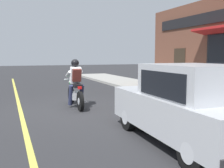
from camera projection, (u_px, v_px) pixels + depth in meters
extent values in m
plane|color=#2B2B2D|center=(79.00, 109.00, 8.53)|extent=(80.00, 80.00, 0.00)
cube|color=#9E9B93|center=(156.00, 89.00, 13.04)|extent=(2.60, 22.00, 0.14)
cube|color=#D1C64C|center=(17.00, 98.00, 10.64)|extent=(0.12, 19.80, 0.01)
cube|color=#2D2319|center=(179.00, 69.00, 13.35)|extent=(0.04, 0.90, 2.10)
cylinder|color=black|center=(71.00, 95.00, 9.51)|extent=(0.11, 0.62, 0.62)
cylinder|color=silver|center=(71.00, 95.00, 9.51)|extent=(0.12, 0.22, 0.22)
cylinder|color=black|center=(80.00, 101.00, 8.21)|extent=(0.11, 0.62, 0.62)
cylinder|color=silver|center=(80.00, 101.00, 8.21)|extent=(0.12, 0.22, 0.22)
cube|color=silver|center=(76.00, 96.00, 8.81)|extent=(0.29, 0.40, 0.24)
ellipsoid|color=#196B33|center=(74.00, 83.00, 8.99)|extent=(0.31, 0.53, 0.24)
cube|color=black|center=(77.00, 86.00, 8.55)|extent=(0.27, 0.56, 0.10)
cylinder|color=silver|center=(71.00, 87.00, 9.38)|extent=(0.08, 0.33, 0.68)
cylinder|color=silver|center=(72.00, 79.00, 9.24)|extent=(0.56, 0.05, 0.04)
sphere|color=silver|center=(71.00, 82.00, 9.41)|extent=(0.16, 0.16, 0.16)
cylinder|color=silver|center=(83.00, 100.00, 8.50)|extent=(0.09, 0.55, 0.08)
cube|color=red|center=(80.00, 88.00, 8.21)|extent=(0.12, 0.06, 0.08)
cylinder|color=#282D4C|center=(71.00, 95.00, 8.67)|extent=(0.15, 0.35, 0.71)
cylinder|color=#282D4C|center=(81.00, 95.00, 8.80)|extent=(0.15, 0.35, 0.71)
cube|color=silver|center=(76.00, 75.00, 8.68)|extent=(0.35, 0.33, 0.57)
cylinder|color=silver|center=(68.00, 74.00, 8.83)|extent=(0.10, 0.52, 0.26)
cylinder|color=silver|center=(80.00, 74.00, 8.97)|extent=(0.10, 0.52, 0.26)
sphere|color=black|center=(75.00, 63.00, 8.70)|extent=(0.26, 0.26, 0.26)
cube|color=#4C1E19|center=(77.00, 75.00, 8.53)|extent=(0.28, 0.24, 0.42)
cylinder|color=black|center=(128.00, 117.00, 6.13)|extent=(0.20, 0.61, 0.60)
cylinder|color=silver|center=(128.00, 117.00, 6.13)|extent=(0.21, 0.34, 0.33)
cylinder|color=black|center=(181.00, 113.00, 6.62)|extent=(0.20, 0.61, 0.60)
cylinder|color=silver|center=(181.00, 113.00, 6.62)|extent=(0.21, 0.34, 0.33)
cylinder|color=black|center=(192.00, 153.00, 3.89)|extent=(0.20, 0.61, 0.60)
cylinder|color=silver|center=(192.00, 153.00, 3.89)|extent=(0.21, 0.34, 0.33)
cube|color=#B7BABF|center=(185.00, 113.00, 5.22)|extent=(1.77, 3.75, 0.70)
cube|color=#B7BABF|center=(194.00, 82.00, 4.92)|extent=(1.51, 1.95, 0.66)
cube|color=black|center=(169.00, 81.00, 5.74)|extent=(1.34, 0.39, 0.51)
cube|color=black|center=(161.00, 84.00, 4.68)|extent=(0.08, 1.52, 0.46)
cube|color=silver|center=(126.00, 95.00, 6.78)|extent=(0.24, 0.05, 0.14)
cube|color=silver|center=(160.00, 93.00, 7.12)|extent=(0.24, 0.05, 0.14)
cube|color=#28282B|center=(144.00, 108.00, 6.96)|extent=(1.61, 0.18, 0.20)
cylinder|color=red|center=(222.00, 105.00, 8.09)|extent=(0.24, 0.24, 0.16)
cylinder|color=red|center=(222.00, 93.00, 8.05)|extent=(0.18, 0.18, 0.58)
sphere|color=red|center=(223.00, 82.00, 8.02)|extent=(0.20, 0.20, 0.20)
cylinder|color=red|center=(219.00, 92.00, 8.00)|extent=(0.10, 0.08, 0.08)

